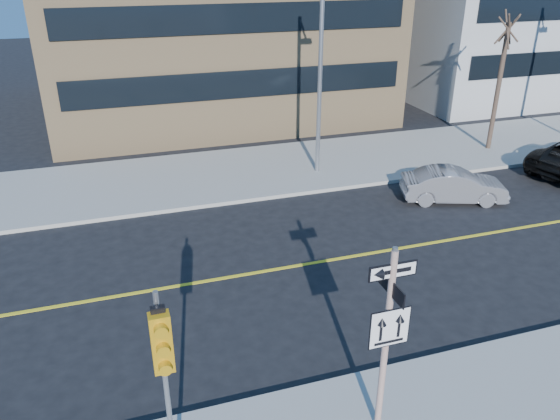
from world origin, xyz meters
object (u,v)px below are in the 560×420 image
object	(u,v)px
parked_car_b	(454,185)
streetlight_a	(323,64)
street_tree_west	(508,32)
sign_pole	(387,333)
traffic_signal	(163,358)

from	to	relation	value
parked_car_b	streetlight_a	distance (m)	6.97
streetlight_a	street_tree_west	size ratio (longest dim) A/B	1.26
sign_pole	traffic_signal	xyz separation A→B (m)	(-4.00, -0.15, 0.59)
streetlight_a	street_tree_west	bearing A→B (deg)	3.45
streetlight_a	street_tree_west	xyz separation A→B (m)	(9.00, 0.54, 0.77)
sign_pole	streetlight_a	world-z (taller)	streetlight_a
parked_car_b	street_tree_west	xyz separation A→B (m)	(5.06, 4.56, 4.88)
sign_pole	streetlight_a	xyz separation A→B (m)	(4.00, 13.27, 2.32)
traffic_signal	street_tree_west	bearing A→B (deg)	39.39
traffic_signal	street_tree_west	world-z (taller)	street_tree_west
parked_car_b	streetlight_a	bearing A→B (deg)	63.37
parked_car_b	sign_pole	bearing A→B (deg)	158.32
streetlight_a	traffic_signal	bearing A→B (deg)	-120.80
streetlight_a	street_tree_west	world-z (taller)	streetlight_a
sign_pole	parked_car_b	bearing A→B (deg)	49.38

